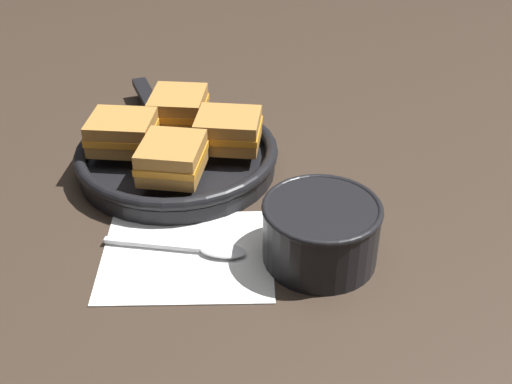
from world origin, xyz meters
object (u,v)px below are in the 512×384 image
object	(u,v)px
sandwich_near_left	(178,108)
sandwich_far_left	(172,158)
soup_bowl	(321,229)
sandwich_near_right	(122,132)
skillet	(177,157)
sandwich_far_right	(228,130)
spoon	(203,249)

from	to	relation	value
sandwich_near_left	sandwich_far_left	distance (m)	0.15
soup_bowl	sandwich_near_right	bearing A→B (deg)	144.54
skillet	sandwich_far_right	size ratio (longest dim) A/B	4.14
spoon	sandwich_near_left	distance (m)	0.28
spoon	skillet	size ratio (longest dim) A/B	0.44
soup_bowl	spoon	xyz separation A→B (m)	(-0.14, 0.00, -0.04)
sandwich_near_right	sandwich_far_right	size ratio (longest dim) A/B	0.99
skillet	sandwich_near_right	xyz separation A→B (m)	(-0.07, -0.01, 0.04)
soup_bowl	sandwich_near_left	xyz separation A→B (m)	(-0.20, 0.28, 0.02)
spoon	sandwich_near_left	xyz separation A→B (m)	(-0.06, 0.27, 0.06)
spoon	sandwich_far_right	bearing A→B (deg)	91.55
sandwich_near_right	sandwich_far_right	world-z (taller)	same
sandwich_near_left	sandwich_far_right	xyz separation A→B (m)	(0.08, -0.07, 0.00)
sandwich_near_left	sandwich_near_right	xyz separation A→B (m)	(-0.07, -0.08, 0.00)
spoon	skillet	bearing A→B (deg)	113.05
skillet	sandwich_near_right	distance (m)	0.09
sandwich_near_right	sandwich_far_right	distance (m)	0.15
spoon	sandwich_far_left	size ratio (longest dim) A/B	1.79
sandwich_far_right	sandwich_far_left	bearing A→B (deg)	-130.99
sandwich_near_left	sandwich_near_right	world-z (taller)	same
spoon	sandwich_far_left	bearing A→B (deg)	119.80
sandwich_far_left	sandwich_far_right	world-z (taller)	same
sandwich_far_right	skillet	bearing A→B (deg)	-177.52
skillet	sandwich_far_right	xyz separation A→B (m)	(0.08, 0.00, 0.04)
spoon	sandwich_far_left	distance (m)	0.14
skillet	sandwich_near_left	size ratio (longest dim) A/B	4.19
spoon	sandwich_near_right	xyz separation A→B (m)	(-0.13, 0.19, 0.06)
skillet	sandwich_near_left	bearing A→B (deg)	93.50
spoon	sandwich_far_left	xyz separation A→B (m)	(-0.05, 0.12, 0.06)
soup_bowl	sandwich_near_left	bearing A→B (deg)	126.38
sandwich_far_right	soup_bowl	bearing A→B (deg)	-59.25
spoon	sandwich_near_right	distance (m)	0.24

